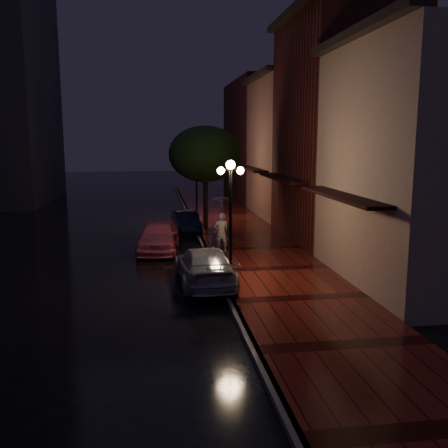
{
  "coord_description": "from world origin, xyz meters",
  "views": [
    {
      "loc": [
        -2.37,
        -22.45,
        5.21
      ],
      "look_at": [
        0.76,
        -0.44,
        1.4
      ],
      "focal_mm": 40.0,
      "sensor_mm": 36.0,
      "label": 1
    }
  ],
  "objects_px": {
    "streetlamp_near": "(230,213)",
    "streetlamp_far": "(197,181)",
    "navy_car": "(186,222)",
    "parking_meter": "(213,239)",
    "street_tree": "(205,156)",
    "silver_car": "(205,266)",
    "woman_with_umbrella": "(221,216)",
    "pink_car": "(159,236)"
  },
  "relations": [
    {
      "from": "streetlamp_far",
      "to": "woman_with_umbrella",
      "type": "relative_size",
      "value": 1.69
    },
    {
      "from": "pink_car",
      "to": "streetlamp_near",
      "type": "bearing_deg",
      "value": -59.77
    },
    {
      "from": "streetlamp_near",
      "to": "woman_with_umbrella",
      "type": "bearing_deg",
      "value": 86.58
    },
    {
      "from": "silver_car",
      "to": "streetlamp_near",
      "type": "bearing_deg",
      "value": -178.73
    },
    {
      "from": "streetlamp_far",
      "to": "silver_car",
      "type": "height_order",
      "value": "streetlamp_far"
    },
    {
      "from": "navy_car",
      "to": "pink_car",
      "type": "bearing_deg",
      "value": -113.68
    },
    {
      "from": "street_tree",
      "to": "parking_meter",
      "type": "height_order",
      "value": "street_tree"
    },
    {
      "from": "streetlamp_far",
      "to": "parking_meter",
      "type": "height_order",
      "value": "streetlamp_far"
    },
    {
      "from": "street_tree",
      "to": "silver_car",
      "type": "xyz_separation_m",
      "value": [
        -1.21,
        -11.05,
        -3.56
      ]
    },
    {
      "from": "streetlamp_near",
      "to": "parking_meter",
      "type": "height_order",
      "value": "streetlamp_near"
    },
    {
      "from": "streetlamp_far",
      "to": "parking_meter",
      "type": "bearing_deg",
      "value": -91.11
    },
    {
      "from": "silver_car",
      "to": "parking_meter",
      "type": "height_order",
      "value": "parking_meter"
    },
    {
      "from": "streetlamp_near",
      "to": "navy_car",
      "type": "relative_size",
      "value": 1.16
    },
    {
      "from": "navy_car",
      "to": "parking_meter",
      "type": "bearing_deg",
      "value": -87.71
    },
    {
      "from": "pink_car",
      "to": "parking_meter",
      "type": "distance_m",
      "value": 3.0
    },
    {
      "from": "street_tree",
      "to": "pink_car",
      "type": "bearing_deg",
      "value": -117.17
    },
    {
      "from": "pink_car",
      "to": "silver_car",
      "type": "xyz_separation_m",
      "value": [
        1.58,
        -5.62,
        -0.07
      ]
    },
    {
      "from": "silver_car",
      "to": "woman_with_umbrella",
      "type": "xyz_separation_m",
      "value": [
        1.2,
        4.3,
        1.16
      ]
    },
    {
      "from": "pink_car",
      "to": "woman_with_umbrella",
      "type": "relative_size",
      "value": 1.73
    },
    {
      "from": "streetlamp_far",
      "to": "pink_car",
      "type": "height_order",
      "value": "streetlamp_far"
    },
    {
      "from": "navy_car",
      "to": "parking_meter",
      "type": "xyz_separation_m",
      "value": [
        0.75,
        -6.4,
        0.3
      ]
    },
    {
      "from": "pink_car",
      "to": "navy_car",
      "type": "distance_m",
      "value": 4.78
    },
    {
      "from": "streetlamp_near",
      "to": "woman_with_umbrella",
      "type": "xyz_separation_m",
      "value": [
        0.25,
        4.24,
        -0.76
      ]
    },
    {
      "from": "woman_with_umbrella",
      "to": "streetlamp_far",
      "type": "bearing_deg",
      "value": -81.86
    },
    {
      "from": "streetlamp_far",
      "to": "parking_meter",
      "type": "xyz_separation_m",
      "value": [
        -0.2,
        -10.33,
        -1.68
      ]
    },
    {
      "from": "pink_car",
      "to": "woman_with_umbrella",
      "type": "xyz_separation_m",
      "value": [
        2.78,
        -1.32,
        1.09
      ]
    },
    {
      "from": "pink_car",
      "to": "navy_car",
      "type": "bearing_deg",
      "value": 76.49
    },
    {
      "from": "streetlamp_near",
      "to": "pink_car",
      "type": "bearing_deg",
      "value": 114.46
    },
    {
      "from": "pink_car",
      "to": "woman_with_umbrella",
      "type": "bearing_deg",
      "value": -19.65
    },
    {
      "from": "streetlamp_near",
      "to": "silver_car",
      "type": "xyz_separation_m",
      "value": [
        -0.95,
        -0.06,
        -1.92
      ]
    },
    {
      "from": "woman_with_umbrella",
      "to": "parking_meter",
      "type": "distance_m",
      "value": 1.17
    },
    {
      "from": "streetlamp_far",
      "to": "navy_car",
      "type": "xyz_separation_m",
      "value": [
        -0.95,
        -3.93,
        -1.99
      ]
    },
    {
      "from": "street_tree",
      "to": "silver_car",
      "type": "relative_size",
      "value": 1.24
    },
    {
      "from": "street_tree",
      "to": "silver_car",
      "type": "distance_m",
      "value": 11.67
    },
    {
      "from": "streetlamp_far",
      "to": "street_tree",
      "type": "xyz_separation_m",
      "value": [
        0.26,
        -3.01,
        1.64
      ]
    },
    {
      "from": "streetlamp_far",
      "to": "parking_meter",
      "type": "relative_size",
      "value": 3.41
    },
    {
      "from": "pink_car",
      "to": "silver_car",
      "type": "distance_m",
      "value": 5.84
    },
    {
      "from": "streetlamp_far",
      "to": "navy_car",
      "type": "bearing_deg",
      "value": -103.6
    },
    {
      "from": "parking_meter",
      "to": "streetlamp_far",
      "type": "bearing_deg",
      "value": 93.65
    },
    {
      "from": "woman_with_umbrella",
      "to": "streetlamp_near",
      "type": "bearing_deg",
      "value": 93.24
    },
    {
      "from": "streetlamp_far",
      "to": "pink_car",
      "type": "xyz_separation_m",
      "value": [
        -2.53,
        -8.44,
        -1.85
      ]
    },
    {
      "from": "streetlamp_near",
      "to": "streetlamp_far",
      "type": "distance_m",
      "value": 14.0
    }
  ]
}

